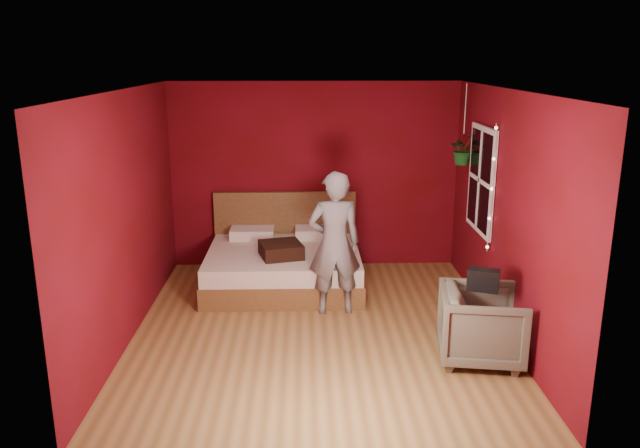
# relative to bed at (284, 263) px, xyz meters

# --- Properties ---
(floor) EXTENTS (4.50, 4.50, 0.00)m
(floor) POSITION_rel_bed_xyz_m (0.42, -1.45, -0.28)
(floor) COLOR olive
(floor) RESTS_ON ground
(room_walls) EXTENTS (4.04, 4.54, 2.62)m
(room_walls) POSITION_rel_bed_xyz_m (0.42, -1.45, 1.40)
(room_walls) COLOR maroon
(room_walls) RESTS_ON ground
(window) EXTENTS (0.05, 0.97, 1.27)m
(window) POSITION_rel_bed_xyz_m (2.38, -0.55, 1.22)
(window) COLOR white
(window) RESTS_ON room_walls
(fairy_lights) EXTENTS (0.04, 0.04, 1.45)m
(fairy_lights) POSITION_rel_bed_xyz_m (2.36, -1.08, 1.22)
(fairy_lights) COLOR silver
(fairy_lights) RESTS_ON room_walls
(bed) EXTENTS (1.98, 1.69, 1.09)m
(bed) POSITION_rel_bed_xyz_m (0.00, 0.00, 0.00)
(bed) COLOR brown
(bed) RESTS_ON ground
(person) EXTENTS (0.66, 0.47, 1.69)m
(person) POSITION_rel_bed_xyz_m (0.62, -0.95, 0.56)
(person) COLOR slate
(person) RESTS_ON ground
(armchair) EXTENTS (0.92, 0.90, 0.74)m
(armchair) POSITION_rel_bed_xyz_m (2.01, -2.19, 0.09)
(armchair) COLOR #5F5D4B
(armchair) RESTS_ON ground
(handbag) EXTENTS (0.33, 0.25, 0.21)m
(handbag) POSITION_rel_bed_xyz_m (1.99, -2.19, 0.56)
(handbag) COLOR black
(handbag) RESTS_ON armchair
(throw_pillow) EXTENTS (0.60, 0.60, 0.18)m
(throw_pillow) POSITION_rel_bed_xyz_m (-0.02, -0.36, 0.30)
(throw_pillow) COLOR black
(throw_pillow) RESTS_ON bed
(hanging_plant) EXTENTS (0.44, 0.41, 1.02)m
(hanging_plant) POSITION_rel_bed_xyz_m (2.30, 0.04, 1.50)
(hanging_plant) COLOR silver
(hanging_plant) RESTS_ON room_walls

